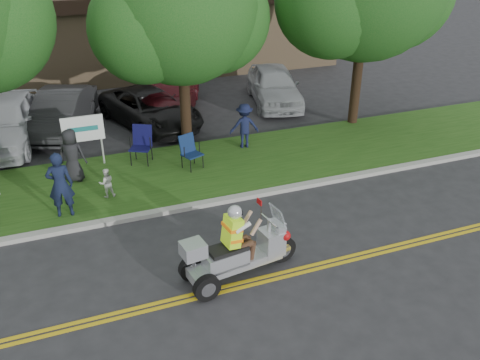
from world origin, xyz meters
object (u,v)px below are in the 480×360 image
object	(u,v)px
lawn_chair_b	(189,149)
parked_car_far_left	(5,121)
parked_car_right	(169,94)
spectator_adult_left	(60,185)
lawn_chair_a	(142,142)
parked_car_far_right	(274,85)
parked_car_mid	(150,108)
parked_car_left	(61,112)
trike_scooter	(237,253)

from	to	relation	value
lawn_chair_b	parked_car_far_left	size ratio (longest dim) A/B	0.21
parked_car_right	spectator_adult_left	bearing A→B (deg)	-102.52
spectator_adult_left	parked_car_far_left	world-z (taller)	spectator_adult_left
parked_car_far_left	lawn_chair_a	bearing A→B (deg)	-27.94
parked_car_far_right	lawn_chair_b	bearing A→B (deg)	-122.08
spectator_adult_left	parked_car_mid	world-z (taller)	spectator_adult_left
spectator_adult_left	parked_car_far_right	size ratio (longest dim) A/B	0.38
parked_car_right	parked_car_far_right	xyz separation A→B (m)	(4.41, -0.50, 0.02)
parked_car_far_left	parked_car_far_right	world-z (taller)	parked_car_far_left
lawn_chair_b	parked_car_far_right	distance (m)	7.14
parked_car_far_left	parked_car_right	world-z (taller)	parked_car_far_left
spectator_adult_left	parked_car_left	bearing A→B (deg)	-87.43
parked_car_far_right	parked_car_right	bearing A→B (deg)	-172.81
parked_car_far_left	parked_car_right	size ratio (longest dim) A/B	0.95
parked_car_left	parked_car_mid	bearing A→B (deg)	10.23
parked_car_far_left	parked_car_mid	world-z (taller)	parked_car_far_left
spectator_adult_left	parked_car_far_left	xyz separation A→B (m)	(-1.49, 5.88, -0.13)
lawn_chair_b	parked_car_left	distance (m)	5.99
parked_car_far_left	parked_car_mid	distance (m)	5.04
trike_scooter	spectator_adult_left	world-z (taller)	spectator_adult_left
parked_car_left	trike_scooter	bearing A→B (deg)	-53.55
parked_car_far_left	spectator_adult_left	bearing A→B (deg)	-64.83
lawn_chair_a	parked_car_right	xyz separation A→B (m)	(2.00, 4.53, 0.01)
lawn_chair_b	parked_car_right	size ratio (longest dim) A/B	0.20
trike_scooter	parked_car_right	distance (m)	11.10
lawn_chair_b	parked_car_far_left	xyz separation A→B (m)	(-5.37, 4.23, 0.17)
trike_scooter	parked_car_left	size ratio (longest dim) A/B	0.61
lawn_chair_a	lawn_chair_b	bearing A→B (deg)	-8.31
lawn_chair_a	lawn_chair_b	size ratio (longest dim) A/B	1.12
lawn_chair_b	parked_car_right	world-z (taller)	parked_car_right
parked_car_right	trike_scooter	bearing A→B (deg)	-76.15
parked_car_far_left	parked_car_far_right	bearing A→B (deg)	15.04
lawn_chair_a	parked_car_left	bearing A→B (deg)	147.37
spectator_adult_left	parked_car_far_right	distance (m)	11.17
lawn_chair_b	parked_car_mid	world-z (taller)	parked_car_mid
trike_scooter	parked_car_left	xyz separation A→B (m)	(-2.97, 10.41, 0.12)
trike_scooter	lawn_chair_a	world-z (taller)	trike_scooter
trike_scooter	spectator_adult_left	size ratio (longest dim) A/B	1.55
trike_scooter	parked_car_left	bearing A→B (deg)	97.93
parked_car_far_left	parked_car_right	xyz separation A→B (m)	(6.07, 1.25, -0.09)
parked_car_far_left	parked_car_left	size ratio (longest dim) A/B	1.12
parked_car_left	parked_car_right	distance (m)	4.25
lawn_chair_b	parked_car_far_right	xyz separation A→B (m)	(5.11, 4.99, 0.10)
lawn_chair_b	parked_car_mid	bearing A→B (deg)	72.52
trike_scooter	parked_car_right	xyz separation A→B (m)	(1.23, 11.03, 0.14)
spectator_adult_left	lawn_chair_a	bearing A→B (deg)	-128.87
lawn_chair_b	spectator_adult_left	distance (m)	4.22
parked_car_mid	parked_car_left	bearing A→B (deg)	151.11
parked_car_far_left	parked_car_mid	bearing A→B (deg)	11.55
parked_car_mid	parked_car_far_left	bearing A→B (deg)	162.02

